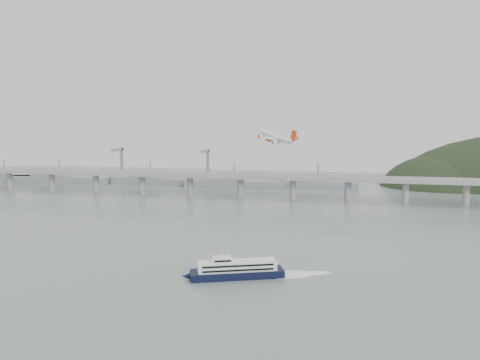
# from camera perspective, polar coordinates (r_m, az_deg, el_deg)

# --- Properties ---
(ground) EXTENTS (900.00, 900.00, 0.00)m
(ground) POSITION_cam_1_polar(r_m,az_deg,el_deg) (249.91, -2.62, -9.81)
(ground) COLOR slate
(ground) RESTS_ON ground
(bridge) EXTENTS (800.00, 22.00, 23.90)m
(bridge) POSITION_cam_1_polar(r_m,az_deg,el_deg) (439.10, 3.72, -0.01)
(bridge) COLOR gray
(bridge) RESTS_ON ground
(distant_fleet) EXTENTS (453.00, 60.90, 40.00)m
(distant_fleet) POSITION_cam_1_polar(r_m,az_deg,el_deg) (545.12, -11.55, 0.07)
(distant_fleet) COLOR gray
(distant_fleet) RESTS_ON ground
(ferry) EXTENTS (69.33, 31.73, 13.64)m
(ferry) POSITION_cam_1_polar(r_m,az_deg,el_deg) (223.79, -0.37, -10.87)
(ferry) COLOR black
(ferry) RESTS_ON ground
(airliner) EXTENTS (33.94, 32.19, 11.55)m
(airliner) POSITION_cam_1_polar(r_m,az_deg,el_deg) (338.41, 4.48, 5.23)
(airliner) COLOR white
(airliner) RESTS_ON ground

